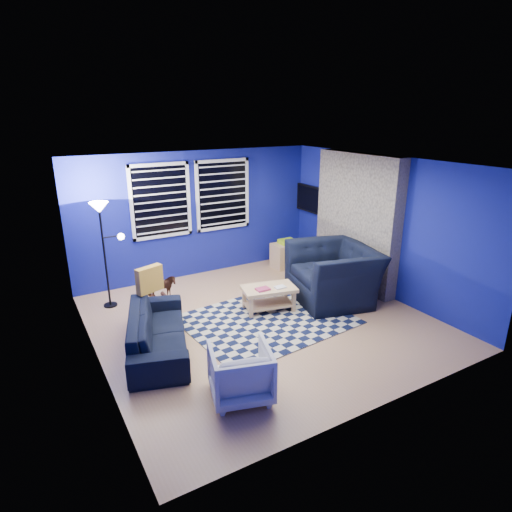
{
  "coord_description": "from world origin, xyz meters",
  "views": [
    {
      "loc": [
        -3.17,
        -5.33,
        3.2
      ],
      "look_at": [
        0.07,
        0.3,
        1.0
      ],
      "focal_mm": 30.0,
      "sensor_mm": 36.0,
      "label": 1
    }
  ],
  "objects_px": {
    "armchair_big": "(333,274)",
    "armchair_bent": "(240,372)",
    "rocking_horse": "(161,287)",
    "cabinet": "(287,255)",
    "coffee_table": "(269,294)",
    "sofa": "(158,331)",
    "tv": "(311,199)",
    "floor_lamp": "(102,222)"
  },
  "relations": [
    {
      "from": "tv",
      "to": "armchair_big",
      "type": "distance_m",
      "value": 2.3
    },
    {
      "from": "sofa",
      "to": "coffee_table",
      "type": "height_order",
      "value": "sofa"
    },
    {
      "from": "tv",
      "to": "coffee_table",
      "type": "distance_m",
      "value": 2.96
    },
    {
      "from": "rocking_horse",
      "to": "coffee_table",
      "type": "distance_m",
      "value": 1.9
    },
    {
      "from": "armchair_big",
      "to": "floor_lamp",
      "type": "relative_size",
      "value": 0.82
    },
    {
      "from": "armchair_big",
      "to": "coffee_table",
      "type": "bearing_deg",
      "value": -84.91
    },
    {
      "from": "armchair_bent",
      "to": "coffee_table",
      "type": "height_order",
      "value": "armchair_bent"
    },
    {
      "from": "tv",
      "to": "coffee_table",
      "type": "relative_size",
      "value": 1.03
    },
    {
      "from": "armchair_big",
      "to": "armchair_bent",
      "type": "xyz_separation_m",
      "value": [
        -2.73,
        -1.63,
        -0.16
      ]
    },
    {
      "from": "rocking_horse",
      "to": "cabinet",
      "type": "relative_size",
      "value": 0.82
    },
    {
      "from": "armchair_bent",
      "to": "rocking_horse",
      "type": "xyz_separation_m",
      "value": [
        0.04,
        3.02,
        -0.04
      ]
    },
    {
      "from": "rocking_horse",
      "to": "cabinet",
      "type": "distance_m",
      "value": 2.97
    },
    {
      "from": "armchair_bent",
      "to": "cabinet",
      "type": "relative_size",
      "value": 1.13
    },
    {
      "from": "armchair_big",
      "to": "rocking_horse",
      "type": "relative_size",
      "value": 2.89
    },
    {
      "from": "tv",
      "to": "floor_lamp",
      "type": "height_order",
      "value": "floor_lamp"
    },
    {
      "from": "armchair_bent",
      "to": "armchair_big",
      "type": "bearing_deg",
      "value": -132.68
    },
    {
      "from": "sofa",
      "to": "rocking_horse",
      "type": "bearing_deg",
      "value": -2.79
    },
    {
      "from": "coffee_table",
      "to": "armchair_big",
      "type": "bearing_deg",
      "value": -7.76
    },
    {
      "from": "armchair_bent",
      "to": "cabinet",
      "type": "xyz_separation_m",
      "value": [
        2.97,
        3.45,
        -0.05
      ]
    },
    {
      "from": "rocking_horse",
      "to": "coffee_table",
      "type": "relative_size",
      "value": 0.53
    },
    {
      "from": "sofa",
      "to": "coffee_table",
      "type": "bearing_deg",
      "value": -64.93
    },
    {
      "from": "tv",
      "to": "armchair_bent",
      "type": "relative_size",
      "value": 1.4
    },
    {
      "from": "sofa",
      "to": "coffee_table",
      "type": "xyz_separation_m",
      "value": [
        2.0,
        0.28,
        0.02
      ]
    },
    {
      "from": "sofa",
      "to": "rocking_horse",
      "type": "relative_size",
      "value": 3.76
    },
    {
      "from": "armchair_big",
      "to": "floor_lamp",
      "type": "bearing_deg",
      "value": -102.92
    },
    {
      "from": "armchair_big",
      "to": "coffee_table",
      "type": "relative_size",
      "value": 1.54
    },
    {
      "from": "sofa",
      "to": "cabinet",
      "type": "height_order",
      "value": "cabinet"
    },
    {
      "from": "tv",
      "to": "cabinet",
      "type": "relative_size",
      "value": 1.59
    },
    {
      "from": "floor_lamp",
      "to": "rocking_horse",
      "type": "bearing_deg",
      "value": -20.61
    },
    {
      "from": "sofa",
      "to": "cabinet",
      "type": "relative_size",
      "value": 3.08
    },
    {
      "from": "sofa",
      "to": "armchair_bent",
      "type": "relative_size",
      "value": 2.73
    },
    {
      "from": "armchair_big",
      "to": "cabinet",
      "type": "xyz_separation_m",
      "value": [
        0.24,
        1.82,
        -0.21
      ]
    },
    {
      "from": "coffee_table",
      "to": "rocking_horse",
      "type": "bearing_deg",
      "value": 140.15
    },
    {
      "from": "coffee_table",
      "to": "floor_lamp",
      "type": "distance_m",
      "value": 2.98
    },
    {
      "from": "armchair_big",
      "to": "sofa",
      "type": "bearing_deg",
      "value": -75.21
    },
    {
      "from": "sofa",
      "to": "armchair_big",
      "type": "distance_m",
      "value": 3.25
    },
    {
      "from": "sofa",
      "to": "floor_lamp",
      "type": "xyz_separation_m",
      "value": [
        -0.26,
        1.8,
        1.21
      ]
    },
    {
      "from": "armchair_bent",
      "to": "coffee_table",
      "type": "bearing_deg",
      "value": -113.29
    },
    {
      "from": "armchair_big",
      "to": "armchair_bent",
      "type": "distance_m",
      "value": 3.19
    },
    {
      "from": "sofa",
      "to": "rocking_horse",
      "type": "height_order",
      "value": "sofa"
    },
    {
      "from": "armchair_big",
      "to": "floor_lamp",
      "type": "distance_m",
      "value": 4.02
    },
    {
      "from": "sofa",
      "to": "floor_lamp",
      "type": "bearing_deg",
      "value": 25.53
    }
  ]
}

